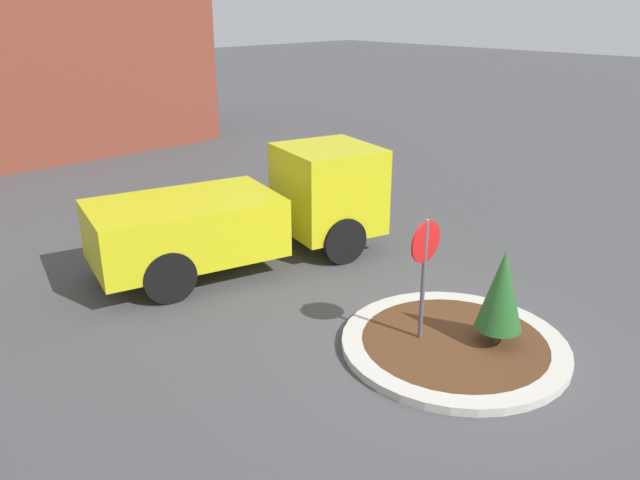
# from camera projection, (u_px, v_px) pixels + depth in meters

# --- Properties ---
(ground_plane) EXTENTS (120.00, 120.00, 0.00)m
(ground_plane) POSITION_uv_depth(u_px,v_px,m) (454.00, 348.00, 10.00)
(ground_plane) COLOR #474749
(traffic_island) EXTENTS (3.60, 3.60, 0.14)m
(traffic_island) POSITION_uv_depth(u_px,v_px,m) (454.00, 344.00, 9.97)
(traffic_island) COLOR #BCB7AD
(traffic_island) RESTS_ON ground_plane
(stop_sign) EXTENTS (0.68, 0.07, 2.14)m
(stop_sign) POSITION_uv_depth(u_px,v_px,m) (425.00, 260.00, 9.58)
(stop_sign) COLOR #4C4C51
(stop_sign) RESTS_ON ground_plane
(island_shrub) EXTENTS (0.72, 0.72, 1.58)m
(island_shrub) POSITION_uv_depth(u_px,v_px,m) (502.00, 290.00, 9.56)
(island_shrub) COLOR brown
(island_shrub) RESTS_ON traffic_island
(utility_truck) EXTENTS (6.35, 3.49, 2.29)m
(utility_truck) POSITION_uv_depth(u_px,v_px,m) (253.00, 211.00, 12.90)
(utility_truck) COLOR gold
(utility_truck) RESTS_ON ground_plane
(storefront_building) EXTENTS (12.95, 6.07, 7.38)m
(storefront_building) POSITION_uv_depth(u_px,v_px,m) (11.00, 47.00, 21.75)
(storefront_building) COLOR brown
(storefront_building) RESTS_ON ground_plane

